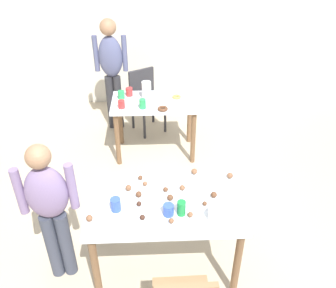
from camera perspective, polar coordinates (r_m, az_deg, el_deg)
name	(u,v)px	position (r m, az deg, el deg)	size (l,w,h in m)	color
ground_plane	(178,246)	(3.56, 1.54, -15.90)	(6.40, 6.40, 0.00)	tan
wall_back	(165,21)	(5.71, -0.50, 18.97)	(6.40, 0.10, 2.60)	beige
dining_table_near	(165,211)	(2.95, -0.45, -10.55)	(1.23, 0.76, 0.75)	silver
dining_table_far	(155,110)	(4.45, -2.12, 5.41)	(1.05, 0.61, 0.75)	silver
chair_far_table	(146,97)	(5.09, -3.60, 7.50)	(0.55, 0.55, 0.87)	#2D2D33
person_girl_near	(50,205)	(2.94, -18.31, -9.24)	(0.46, 0.23, 1.33)	#383D4C
person_adult_far	(111,66)	(4.99, -9.00, 12.17)	(0.45, 0.21, 1.57)	#28282D
mixing_bowl	(219,215)	(2.74, 8.14, -11.09)	(0.17, 0.17, 0.09)	white
soda_can	(181,208)	(2.74, 2.14, -10.15)	(0.07, 0.07, 0.12)	#198438
fork_near	(126,180)	(3.10, -6.75, -5.78)	(0.17, 0.02, 0.01)	silver
cup_near_0	(116,205)	(2.80, -8.33, -9.52)	(0.08, 0.08, 0.11)	#3351B2
cup_near_1	(168,210)	(2.74, 0.07, -10.45)	(0.08, 0.08, 0.09)	#3351B2
cake_ball_0	(205,203)	(2.85, 5.86, -9.40)	(0.04, 0.04, 0.04)	brown
cake_ball_1	(128,188)	(2.99, -6.31, -6.95)	(0.05, 0.05, 0.05)	brown
cake_ball_2	(140,178)	(3.09, -4.43, -5.36)	(0.04, 0.04, 0.04)	brown
cake_ball_3	(139,204)	(2.84, -4.65, -9.46)	(0.04, 0.04, 0.04)	#3D2319
cake_ball_4	(190,215)	(2.75, 3.56, -11.14)	(0.04, 0.04, 0.04)	brown
cake_ball_5	(214,195)	(2.93, 7.32, -8.01)	(0.05, 0.05, 0.05)	brown
cake_ball_6	(145,184)	(3.03, -3.68, -6.31)	(0.04, 0.04, 0.04)	brown
cake_ball_7	(170,197)	(2.88, 0.35, -8.51)	(0.05, 0.05, 0.05)	brown
cake_ball_8	(230,175)	(3.14, 9.84, -4.96)	(0.05, 0.05, 0.05)	brown
cake_ball_9	(182,188)	(2.98, 2.30, -6.97)	(0.05, 0.05, 0.05)	brown
cake_ball_10	(171,221)	(2.70, 0.53, -12.13)	(0.04, 0.04, 0.04)	brown
cake_ball_11	(89,218)	(2.77, -12.41, -11.46)	(0.05, 0.05, 0.05)	brown
cake_ball_12	(166,189)	(2.96, -0.39, -7.24)	(0.04, 0.04, 0.04)	brown
cake_ball_13	(194,171)	(3.15, 4.21, -4.39)	(0.05, 0.05, 0.05)	brown
cake_ball_14	(139,194)	(2.92, -4.69, -7.97)	(0.05, 0.05, 0.05)	brown
cake_ball_15	(142,217)	(2.73, -4.10, -11.57)	(0.04, 0.04, 0.04)	#3D2319
pitcher_far	(146,90)	(4.42, -3.44, 8.55)	(0.11, 0.11, 0.21)	white
cup_far_0	(121,95)	(4.46, -7.47, 7.76)	(0.08, 0.08, 0.10)	green
cup_far_1	(143,104)	(4.21, -4.07, 6.40)	(0.08, 0.08, 0.11)	green
cup_far_2	(121,104)	(4.24, -7.42, 6.30)	(0.08, 0.08, 0.10)	red
cup_far_3	(129,92)	(4.53, -6.19, 8.25)	(0.08, 0.08, 0.10)	red
donut_far_0	(174,103)	(4.30, 0.90, 6.57)	(0.14, 0.14, 0.04)	white
donut_far_1	(132,105)	(4.28, -5.70, 6.23)	(0.12, 0.12, 0.03)	white
donut_far_2	(177,97)	(4.46, 1.38, 7.52)	(0.11, 0.11, 0.03)	gold
donut_far_3	(163,109)	(4.17, -0.85, 5.65)	(0.12, 0.12, 0.04)	brown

